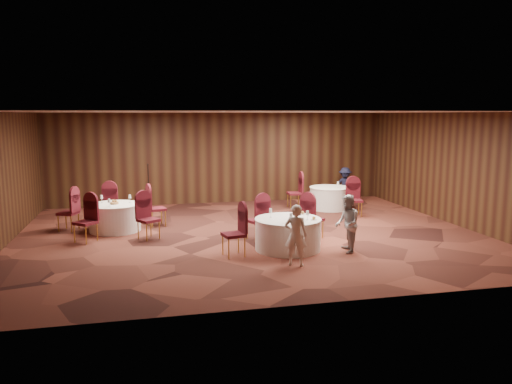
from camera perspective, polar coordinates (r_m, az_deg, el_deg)
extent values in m
plane|color=black|center=(13.22, -0.65, -4.88)|extent=(12.00, 12.00, 0.00)
plane|color=silver|center=(12.84, -0.68, 9.13)|extent=(12.00, 12.00, 0.00)
plane|color=black|center=(17.83, -4.07, 3.89)|extent=(12.00, 0.00, 12.00)
plane|color=black|center=(8.17, 6.77, -2.08)|extent=(12.00, 0.00, 12.00)
plane|color=black|center=(15.36, 21.80, 2.48)|extent=(0.00, 10.00, 10.00)
cylinder|color=white|center=(11.73, 3.66, -4.87)|extent=(1.52, 1.52, 0.72)
cylinder|color=white|center=(11.65, 3.67, -3.12)|extent=(1.56, 1.56, 0.03)
cylinder|color=white|center=(14.09, -15.81, -2.86)|extent=(1.36, 1.36, 0.72)
cylinder|color=white|center=(14.02, -15.87, -1.40)|extent=(1.38, 1.38, 0.03)
cylinder|color=white|center=(16.87, 8.43, -0.71)|extent=(1.33, 1.33, 0.72)
cylinder|color=white|center=(16.82, 8.46, 0.52)|extent=(1.36, 1.36, 0.03)
cylinder|color=silver|center=(12.05, 4.80, -2.64)|extent=(0.06, 0.06, 0.01)
cylinder|color=silver|center=(12.04, 4.81, -2.37)|extent=(0.01, 0.01, 0.11)
cone|color=silver|center=(12.02, 4.81, -1.88)|extent=(0.08, 0.08, 0.10)
cylinder|color=silver|center=(11.25, 4.00, -3.46)|extent=(0.06, 0.06, 0.01)
cylinder|color=silver|center=(11.24, 4.01, -3.17)|extent=(0.01, 0.01, 0.11)
cone|color=silver|center=(11.22, 4.01, -2.65)|extent=(0.08, 0.08, 0.10)
cylinder|color=silver|center=(11.54, 5.89, -3.18)|extent=(0.06, 0.06, 0.01)
cylinder|color=silver|center=(11.53, 5.90, -2.90)|extent=(0.01, 0.01, 0.11)
cone|color=silver|center=(11.51, 5.90, -2.38)|extent=(0.08, 0.08, 0.10)
cylinder|color=silver|center=(11.77, 1.68, -2.89)|extent=(0.06, 0.06, 0.01)
cylinder|color=silver|center=(11.76, 1.68, -2.62)|extent=(0.01, 0.01, 0.11)
cone|color=silver|center=(11.74, 1.68, -2.12)|extent=(0.08, 0.08, 0.10)
cylinder|color=white|center=(11.19, 4.67, -3.52)|extent=(0.15, 0.15, 0.01)
sphere|color=#9E6B33|center=(11.18, 4.67, -3.32)|extent=(0.08, 0.08, 0.08)
cylinder|color=white|center=(11.55, 6.63, -3.16)|extent=(0.15, 0.15, 0.01)
sphere|color=#9E6B33|center=(11.54, 6.63, -2.96)|extent=(0.08, 0.08, 0.08)
cylinder|color=white|center=(12.15, 5.35, -2.54)|extent=(0.15, 0.15, 0.01)
sphere|color=#9E6B33|center=(12.14, 5.35, -2.35)|extent=(0.08, 0.08, 0.08)
cylinder|color=silver|center=(14.18, -14.21, -1.14)|extent=(0.06, 0.06, 0.01)
cylinder|color=silver|center=(14.17, -14.21, -0.91)|extent=(0.01, 0.01, 0.11)
cone|color=silver|center=(14.15, -14.23, -0.49)|extent=(0.08, 0.08, 0.10)
cylinder|color=silver|center=(14.31, -17.22, -1.18)|extent=(0.06, 0.06, 0.01)
cylinder|color=silver|center=(14.30, -17.23, -0.95)|extent=(0.01, 0.01, 0.11)
cone|color=silver|center=(14.28, -17.25, -0.54)|extent=(0.08, 0.08, 0.10)
cylinder|color=silver|center=(13.63, -16.42, -1.63)|extent=(0.06, 0.06, 0.01)
cylinder|color=silver|center=(13.62, -16.43, -1.39)|extent=(0.01, 0.01, 0.11)
cone|color=silver|center=(13.60, -16.45, -0.96)|extent=(0.08, 0.08, 0.10)
cylinder|color=olive|center=(14.01, -15.88, -1.22)|extent=(0.22, 0.22, 0.06)
sphere|color=#9E6B33|center=(14.02, -16.01, -0.96)|extent=(0.07, 0.07, 0.07)
sphere|color=#9E6B33|center=(13.98, -15.73, -0.98)|extent=(0.07, 0.07, 0.07)
cylinder|color=silver|center=(16.61, 9.35, 0.46)|extent=(0.06, 0.06, 0.01)
cylinder|color=silver|center=(16.61, 9.35, 0.65)|extent=(0.01, 0.01, 0.11)
cone|color=silver|center=(16.59, 9.36, 1.01)|extent=(0.08, 0.08, 0.10)
cylinder|color=black|center=(16.98, -12.10, -1.95)|extent=(0.24, 0.24, 0.02)
cylinder|color=black|center=(16.85, -12.18, 0.61)|extent=(0.02, 0.02, 1.52)
cylinder|color=black|center=(16.82, -12.27, 3.09)|extent=(0.04, 0.12, 0.04)
imported|color=white|center=(10.44, 4.58, -4.96)|extent=(0.57, 0.49, 1.31)
imported|color=#9F9FA3|center=(11.60, 10.37, -3.59)|extent=(0.62, 0.74, 1.34)
imported|color=black|center=(18.04, 10.14, 0.76)|extent=(0.95, 0.83, 1.28)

